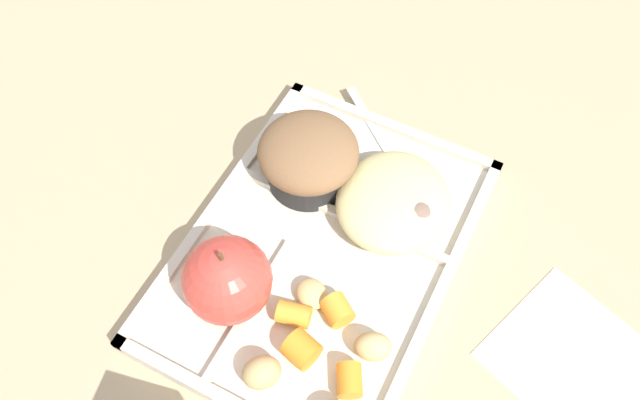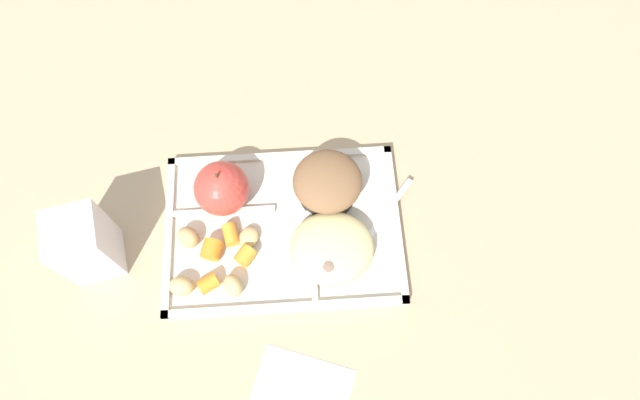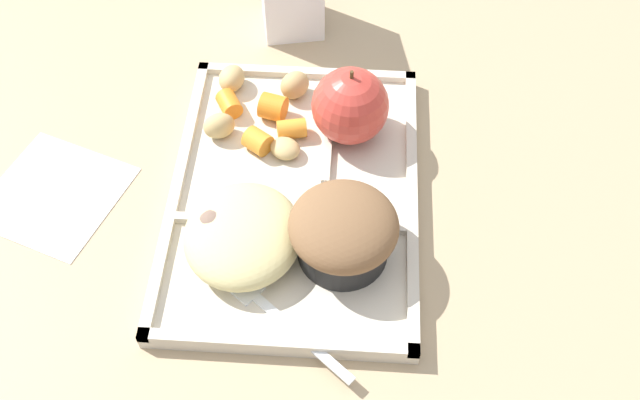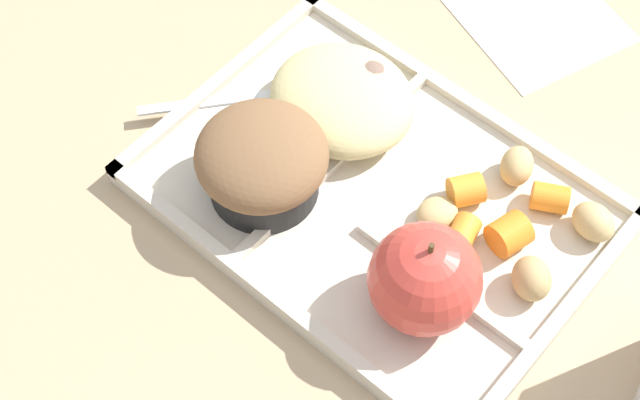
% 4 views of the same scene
% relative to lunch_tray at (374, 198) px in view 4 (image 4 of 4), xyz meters
% --- Properties ---
extents(ground, '(6.00, 6.00, 0.00)m').
position_rel_lunch_tray_xyz_m(ground, '(0.00, -0.00, -0.01)').
color(ground, tan).
extents(lunch_tray, '(0.32, 0.23, 0.02)m').
position_rel_lunch_tray_xyz_m(lunch_tray, '(0.00, 0.00, 0.00)').
color(lunch_tray, beige).
rests_on(lunch_tray, ground).
extents(green_apple, '(0.07, 0.07, 0.08)m').
position_rel_lunch_tray_xyz_m(green_apple, '(-0.08, 0.05, 0.04)').
color(green_apple, '#C63D33').
rests_on(green_apple, lunch_tray).
extents(bran_muffin, '(0.09, 0.09, 0.06)m').
position_rel_lunch_tray_xyz_m(bran_muffin, '(0.06, 0.05, 0.04)').
color(bran_muffin, black).
rests_on(bran_muffin, lunch_tray).
extents(carrot_slice_edge, '(0.03, 0.03, 0.02)m').
position_rel_lunch_tray_xyz_m(carrot_slice_edge, '(-0.05, -0.04, 0.02)').
color(carrot_slice_edge, orange).
rests_on(carrot_slice_edge, lunch_tray).
extents(carrot_slice_diagonal, '(0.03, 0.03, 0.02)m').
position_rel_lunch_tray_xyz_m(carrot_slice_diagonal, '(-0.10, -0.07, 0.01)').
color(carrot_slice_diagonal, orange).
rests_on(carrot_slice_diagonal, lunch_tray).
extents(carrot_slice_tilted, '(0.03, 0.03, 0.03)m').
position_rel_lunch_tray_xyz_m(carrot_slice_tilted, '(-0.09, -0.03, 0.02)').
color(carrot_slice_tilted, orange).
rests_on(carrot_slice_tilted, lunch_tray).
extents(carrot_slice_center, '(0.02, 0.03, 0.02)m').
position_rel_lunch_tray_xyz_m(carrot_slice_center, '(-0.07, -0.01, 0.01)').
color(carrot_slice_center, orange).
rests_on(carrot_slice_center, lunch_tray).
extents(potato_chunk_golden, '(0.03, 0.04, 0.03)m').
position_rel_lunch_tray_xyz_m(potato_chunk_golden, '(-0.07, -0.08, 0.02)').
color(potato_chunk_golden, tan).
rests_on(potato_chunk_golden, lunch_tray).
extents(potato_chunk_small, '(0.04, 0.04, 0.03)m').
position_rel_lunch_tray_xyz_m(potato_chunk_small, '(-0.12, -0.01, 0.02)').
color(potato_chunk_small, tan).
rests_on(potato_chunk_small, lunch_tray).
extents(potato_chunk_large, '(0.04, 0.04, 0.02)m').
position_rel_lunch_tray_xyz_m(potato_chunk_large, '(-0.05, -0.01, 0.01)').
color(potato_chunk_large, tan).
rests_on(potato_chunk_large, lunch_tray).
extents(potato_chunk_corner, '(0.04, 0.03, 0.02)m').
position_rel_lunch_tray_xyz_m(potato_chunk_corner, '(-0.13, -0.08, 0.02)').
color(potato_chunk_corner, tan).
rests_on(potato_chunk_corner, lunch_tray).
extents(egg_noodle_pile, '(0.11, 0.10, 0.04)m').
position_rel_lunch_tray_xyz_m(egg_noodle_pile, '(0.06, -0.04, 0.02)').
color(egg_noodle_pile, '#D6C684').
rests_on(egg_noodle_pile, lunch_tray).
extents(meatball_center, '(0.03, 0.03, 0.03)m').
position_rel_lunch_tray_xyz_m(meatball_center, '(0.06, -0.03, 0.02)').
color(meatball_center, brown).
rests_on(meatball_center, lunch_tray).
extents(meatball_side, '(0.04, 0.04, 0.04)m').
position_rel_lunch_tray_xyz_m(meatball_side, '(0.06, -0.06, 0.02)').
color(meatball_side, '#755B4C').
rests_on(meatball_side, lunch_tray).
extents(plastic_fork, '(0.11, 0.13, 0.00)m').
position_rel_lunch_tray_xyz_m(plastic_fork, '(0.12, -0.01, 0.01)').
color(plastic_fork, white).
rests_on(plastic_fork, lunch_tray).
extents(paper_napkin, '(0.15, 0.15, 0.00)m').
position_rel_lunch_tray_xyz_m(paper_napkin, '(0.01, -0.23, -0.01)').
color(paper_napkin, white).
rests_on(paper_napkin, ground).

